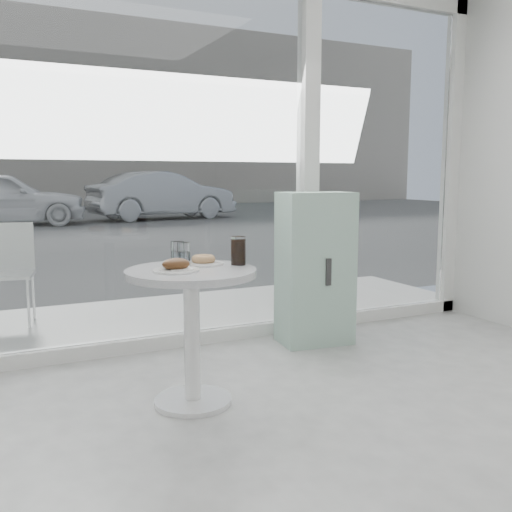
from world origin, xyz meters
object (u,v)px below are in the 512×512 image
main_table (192,308)px  car_silver (162,195)px  water_tumbler_a (184,254)px  patio_chair (11,267)px  water_tumbler_b (178,254)px  plate_fritter (177,266)px  car_white (0,198)px  cola_glass (238,251)px  plate_donut (203,261)px  mint_cabinet (315,268)px

main_table → car_silver: 14.21m
water_tumbler_a → car_silver: bearing=73.9°
patio_chair → water_tumbler_b: water_tumbler_b is taller
plate_fritter → water_tumbler_b: 0.29m
car_white → water_tumbler_a: bearing=-174.6°
cola_glass → plate_donut: bearing=151.1°
plate_donut → water_tumbler_b: bearing=136.1°
patio_chair → cola_glass: (1.11, -2.17, 0.33)m
plate_donut → water_tumbler_a: bearing=133.0°
patio_chair → plate_fritter: bearing=-60.1°
car_white → plate_donut: (0.63, -13.03, 0.08)m
main_table → patio_chair: (-0.82, 2.20, -0.03)m
patio_chair → plate_fritter: size_ratio=3.35×
mint_cabinet → patio_chair: 2.54m
plate_donut → car_silver: bearing=74.3°
plate_fritter → cola_glass: 0.40m
patio_chair → car_silver: bearing=79.4°
main_table → car_white: car_white is taller
patio_chair → plate_donut: size_ratio=3.54×
car_silver → cola_glass: bearing=157.9°
car_silver → water_tumbler_a: bearing=156.6°
mint_cabinet → water_tumbler_b: size_ratio=8.96×
water_tumbler_b → water_tumbler_a: bearing=-33.2°
water_tumbler_b → car_white: bearing=92.3°
car_white → plate_fritter: size_ratio=16.82×
mint_cabinet → cola_glass: 1.22m
cola_glass → plate_fritter: bearing=-171.3°
mint_cabinet → cola_glass: bearing=-136.6°
main_table → patio_chair: bearing=110.3°
mint_cabinet → cola_glass: size_ratio=7.06×
mint_cabinet → plate_donut: size_ratio=4.91×
car_silver → plate_fritter: car_silver is taller
plate_fritter → water_tumbler_a: (0.13, 0.25, 0.03)m
car_silver → plate_donut: size_ratio=18.13×
main_table → mint_cabinet: bearing=30.3°
patio_chair → plate_fritter: 2.36m
cola_glass → mint_cabinet: bearing=36.4°
main_table → water_tumbler_b: water_tumbler_b is taller
car_white → water_tumbler_b: 12.93m
main_table → plate_donut: (0.12, 0.12, 0.24)m
car_white → cola_glass: size_ratio=25.53×
mint_cabinet → water_tumbler_a: (-1.22, -0.52, 0.25)m
plate_fritter → plate_donut: 0.26m
main_table → car_silver: size_ratio=0.18×
mint_cabinet → cola_glass: (-0.96, -0.71, 0.27)m
mint_cabinet → car_silver: bearing=85.3°
car_white → cola_glass: car_white is taller
mint_cabinet → plate_fritter: bearing=-143.4°
mint_cabinet → water_tumbler_b: mint_cabinet is taller
plate_fritter → car_white: bearing=91.8°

